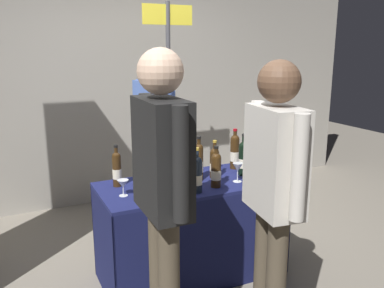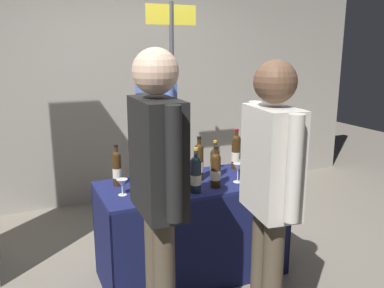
{
  "view_description": "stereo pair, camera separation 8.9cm",
  "coord_description": "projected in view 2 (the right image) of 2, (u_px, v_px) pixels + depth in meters",
  "views": [
    {
      "loc": [
        -1.26,
        -2.66,
        1.78
      ],
      "look_at": [
        0.0,
        0.0,
        1.07
      ],
      "focal_mm": 37.95,
      "sensor_mm": 36.0,
      "label": 1
    },
    {
      "loc": [
        -1.18,
        -2.7,
        1.78
      ],
      "look_at": [
        0.0,
        0.0,
        1.07
      ],
      "focal_mm": 37.95,
      "sensor_mm": 36.0,
      "label": 2
    }
  ],
  "objects": [
    {
      "name": "taster_foreground_left",
      "position": [
        158.0,
        178.0,
        2.21
      ],
      "size": [
        0.24,
        0.6,
        1.78
      ],
      "rotation": [
        0.0,
        0.0,
        1.55
      ],
      "color": "#4C4233",
      "rests_on": "ground_plane"
    },
    {
      "name": "display_bottle_7",
      "position": [
        186.0,
        162.0,
        3.17
      ],
      "size": [
        0.07,
        0.07,
        0.3
      ],
      "color": "#192333",
      "rests_on": "tasting_table"
    },
    {
      "name": "wine_glass_near_taster",
      "position": [
        215.0,
        158.0,
        3.4
      ],
      "size": [
        0.06,
        0.06,
        0.14
      ],
      "color": "silver",
      "rests_on": "tasting_table"
    },
    {
      "name": "flower_vase",
      "position": [
        159.0,
        169.0,
        3.07
      ],
      "size": [
        0.1,
        0.1,
        0.32
      ],
      "color": "tan",
      "rests_on": "tasting_table"
    },
    {
      "name": "brochure_stand",
      "position": [
        178.0,
        182.0,
        2.89
      ],
      "size": [
        0.17,
        0.08,
        0.13
      ],
      "primitive_type": "cube",
      "rotation": [
        0.14,
        0.0,
        0.35
      ],
      "color": "silver",
      "rests_on": "tasting_table"
    },
    {
      "name": "wine_glass_mid",
      "position": [
        122.0,
        184.0,
        2.81
      ],
      "size": [
        0.08,
        0.08,
        0.12
      ],
      "color": "silver",
      "rests_on": "tasting_table"
    },
    {
      "name": "vendor_presenter",
      "position": [
        156.0,
        130.0,
        3.66
      ],
      "size": [
        0.27,
        0.55,
        1.75
      ],
      "rotation": [
        0.0,
        0.0,
        -1.4
      ],
      "color": "#4C4233",
      "rests_on": "ground_plane"
    },
    {
      "name": "display_bottle_1",
      "position": [
        117.0,
        168.0,
        3.0
      ],
      "size": [
        0.07,
        0.07,
        0.31
      ],
      "color": "#38230F",
      "rests_on": "tasting_table"
    },
    {
      "name": "display_bottle_0",
      "position": [
        167.0,
        177.0,
        2.78
      ],
      "size": [
        0.07,
        0.07,
        0.33
      ],
      "color": "black",
      "rests_on": "tasting_table"
    },
    {
      "name": "display_bottle_4",
      "position": [
        215.0,
        162.0,
        3.18
      ],
      "size": [
        0.07,
        0.07,
        0.3
      ],
      "color": "#38230F",
      "rests_on": "tasting_table"
    },
    {
      "name": "back_partition",
      "position": [
        124.0,
        75.0,
        4.67
      ],
      "size": [
        6.35,
        0.12,
        2.93
      ],
      "primitive_type": "cube",
      "color": "#9E998E",
      "rests_on": "ground_plane"
    },
    {
      "name": "display_bottle_6",
      "position": [
        199.0,
        161.0,
        3.12
      ],
      "size": [
        0.07,
        0.07,
        0.35
      ],
      "color": "#38230F",
      "rests_on": "tasting_table"
    },
    {
      "name": "taster_foreground_right",
      "position": [
        271.0,
        183.0,
        2.29
      ],
      "size": [
        0.26,
        0.56,
        1.72
      ],
      "rotation": [
        0.0,
        0.0,
        1.43
      ],
      "color": "#4C4233",
      "rests_on": "ground_plane"
    },
    {
      "name": "display_bottle_5",
      "position": [
        216.0,
        170.0,
        2.96
      ],
      "size": [
        0.08,
        0.08,
        0.31
      ],
      "color": "#38230F",
      "rests_on": "tasting_table"
    },
    {
      "name": "ground_plane",
      "position": [
        192.0,
        273.0,
        3.28
      ],
      "size": [
        12.0,
        12.0,
        0.0
      ],
      "primitive_type": "plane",
      "color": "gray"
    },
    {
      "name": "featured_wine_bottle",
      "position": [
        236.0,
        151.0,
        3.41
      ],
      "size": [
        0.08,
        0.08,
        0.34
      ],
      "color": "#38230F",
      "rests_on": "tasting_table"
    },
    {
      "name": "booth_signpost",
      "position": [
        172.0,
        90.0,
        4.03
      ],
      "size": [
        0.51,
        0.04,
        2.2
      ],
      "color": "#47474C",
      "rests_on": "ground_plane"
    },
    {
      "name": "display_bottle_8",
      "position": [
        244.0,
        158.0,
        3.23
      ],
      "size": [
        0.08,
        0.08,
        0.34
      ],
      "color": "black",
      "rests_on": "tasting_table"
    },
    {
      "name": "display_bottle_3",
      "position": [
        150.0,
        173.0,
        2.82
      ],
      "size": [
        0.08,
        0.08,
        0.36
      ],
      "color": "black",
      "rests_on": "tasting_table"
    },
    {
      "name": "wine_glass_near_vendor",
      "position": [
        238.0,
        168.0,
        3.07
      ],
      "size": [
        0.08,
        0.08,
        0.15
      ],
      "color": "silver",
      "rests_on": "tasting_table"
    },
    {
      "name": "display_bottle_2",
      "position": [
        196.0,
        174.0,
        2.85
      ],
      "size": [
        0.08,
        0.08,
        0.33
      ],
      "color": "#192333",
      "rests_on": "tasting_table"
    },
    {
      "name": "tasting_table",
      "position": [
        192.0,
        213.0,
        3.16
      ],
      "size": [
        1.41,
        0.65,
        0.77
      ],
      "color": "#191E51",
      "rests_on": "ground_plane"
    }
  ]
}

